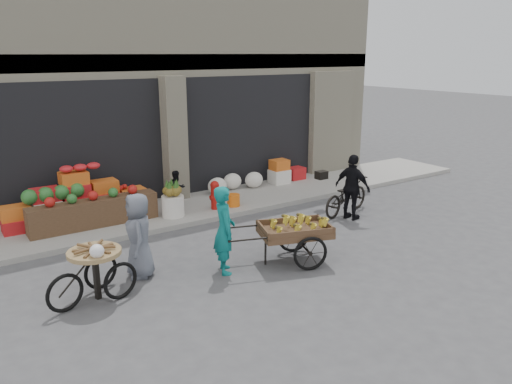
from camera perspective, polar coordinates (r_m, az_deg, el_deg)
ground at (r=9.43m, az=4.26°, el=-8.38°), size 80.00×80.00×0.00m
sidewalk at (r=12.67m, az=-7.29°, el=-1.82°), size 18.00×2.20×0.12m
building at (r=15.72m, az=-14.44°, el=13.48°), size 14.00×6.45×7.00m
fruit_display at (r=11.91m, az=-18.71°, el=-0.60°), size 3.10×1.12×1.24m
pineapple_bin at (r=11.84m, az=-9.47°, el=-1.59°), size 0.52×0.52×0.50m
fire_hydrant at (r=12.23m, az=-4.73°, el=-0.21°), size 0.22×0.22×0.71m
orange_bucket at (r=12.50m, az=-2.59°, el=-0.94°), size 0.32×0.32×0.30m
right_bay_goods at (r=14.37m, az=0.89°, el=1.84°), size 3.35×0.60×0.70m
seated_person at (r=12.46m, az=-9.01°, el=0.34°), size 0.51×0.43×0.93m
banana_cart at (r=9.35m, az=4.18°, el=-4.18°), size 2.35×1.51×0.92m
vendor_woman at (r=8.89m, az=-3.64°, el=-4.34°), size 0.56×0.68×1.60m
tricycle_cart at (r=8.39m, az=-17.91°, el=-8.09°), size 1.46×1.03×0.95m
vendor_grey at (r=8.96m, az=-13.25°, el=-4.86°), size 0.68×0.85×1.52m
bicycle at (r=12.42m, az=10.25°, el=-0.42°), size 1.81×0.98×0.90m
cyclist at (r=11.93m, az=10.97°, el=0.52°), size 0.58×0.98×1.56m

